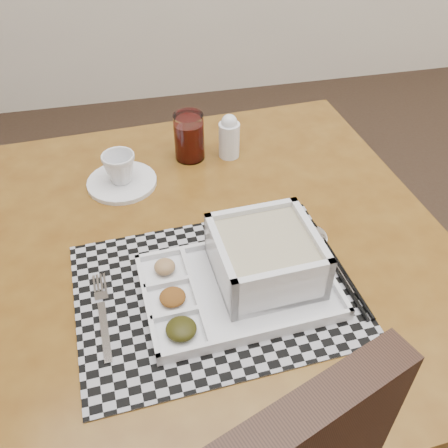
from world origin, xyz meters
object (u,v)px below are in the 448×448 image
(serving_tray, at_px, (256,267))
(juice_glass, at_px, (189,138))
(creamer_bottle, at_px, (229,137))
(dining_table, at_px, (206,268))
(cup, at_px, (120,168))

(serving_tray, distance_m, juice_glass, 0.41)
(serving_tray, relative_size, juice_glass, 3.03)
(juice_glass, distance_m, creamer_bottle, 0.09)
(dining_table, distance_m, juice_glass, 0.31)
(serving_tray, bearing_deg, juice_glass, 96.21)
(juice_glass, xyz_separation_m, creamer_bottle, (0.09, -0.01, -0.00))
(cup, bearing_deg, serving_tray, -68.79)
(dining_table, relative_size, cup, 13.77)
(juice_glass, relative_size, creamer_bottle, 1.03)
(cup, xyz_separation_m, juice_glass, (0.16, 0.07, 0.01))
(juice_glass, bearing_deg, cup, -156.32)
(serving_tray, relative_size, cup, 4.71)
(cup, height_order, juice_glass, juice_glass)
(serving_tray, height_order, cup, serving_tray)
(serving_tray, xyz_separation_m, creamer_bottle, (0.05, 0.40, 0.01))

